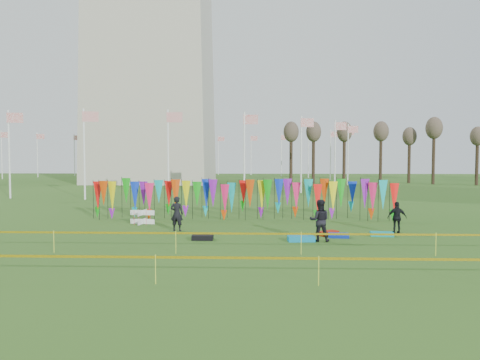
{
  "coord_description": "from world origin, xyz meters",
  "views": [
    {
      "loc": [
        1.2,
        -20.63,
        3.89
      ],
      "look_at": [
        0.23,
        6.0,
        2.49
      ],
      "focal_mm": 35.0,
      "sensor_mm": 36.0,
      "label": 1
    }
  ],
  "objects_px": {
    "box_kite": "(142,217)",
    "person_mid": "(320,220)",
    "person_right": "(397,218)",
    "kite_bag_black": "(203,237)",
    "kite_bag_turquoise": "(301,239)",
    "kite_bag_blue": "(339,235)",
    "kite_bag_teal": "(382,234)",
    "person_left": "(177,214)",
    "kite_bag_red": "(328,233)"
  },
  "relations": [
    {
      "from": "kite_bag_black",
      "to": "kite_bag_teal",
      "type": "bearing_deg",
      "value": 8.67
    },
    {
      "from": "person_left",
      "to": "kite_bag_teal",
      "type": "bearing_deg",
      "value": -178.16
    },
    {
      "from": "person_right",
      "to": "kite_bag_teal",
      "type": "relative_size",
      "value": 1.48
    },
    {
      "from": "kite_bag_red",
      "to": "kite_bag_blue",
      "type": "bearing_deg",
      "value": -58.43
    },
    {
      "from": "person_left",
      "to": "kite_bag_teal",
      "type": "relative_size",
      "value": 1.67
    },
    {
      "from": "box_kite",
      "to": "kite_bag_blue",
      "type": "height_order",
      "value": "box_kite"
    },
    {
      "from": "person_left",
      "to": "kite_bag_turquoise",
      "type": "relative_size",
      "value": 1.5
    },
    {
      "from": "box_kite",
      "to": "kite_bag_black",
      "type": "height_order",
      "value": "box_kite"
    },
    {
      "from": "kite_bag_turquoise",
      "to": "box_kite",
      "type": "bearing_deg",
      "value": 149.55
    },
    {
      "from": "person_left",
      "to": "kite_bag_turquoise",
      "type": "height_order",
      "value": "person_left"
    },
    {
      "from": "kite_bag_black",
      "to": "kite_bag_teal",
      "type": "relative_size",
      "value": 0.9
    },
    {
      "from": "person_right",
      "to": "kite_bag_blue",
      "type": "bearing_deg",
      "value": 25.95
    },
    {
      "from": "kite_bag_black",
      "to": "box_kite",
      "type": "bearing_deg",
      "value": 129.66
    },
    {
      "from": "kite_bag_black",
      "to": "person_mid",
      "type": "bearing_deg",
      "value": -1.34
    },
    {
      "from": "person_mid",
      "to": "kite_bag_blue",
      "type": "height_order",
      "value": "person_mid"
    },
    {
      "from": "kite_bag_teal",
      "to": "person_left",
      "type": "bearing_deg",
      "value": 173.3
    },
    {
      "from": "kite_bag_red",
      "to": "kite_bag_teal",
      "type": "xyz_separation_m",
      "value": [
        2.56,
        -0.21,
        0.0
      ]
    },
    {
      "from": "person_left",
      "to": "person_mid",
      "type": "xyz_separation_m",
      "value": [
        6.98,
        -2.62,
        0.05
      ]
    },
    {
      "from": "person_left",
      "to": "kite_bag_red",
      "type": "height_order",
      "value": "person_left"
    },
    {
      "from": "kite_bag_turquoise",
      "to": "kite_bag_blue",
      "type": "xyz_separation_m",
      "value": [
        1.87,
        1.03,
        -0.02
      ]
    },
    {
      "from": "kite_bag_blue",
      "to": "kite_bag_teal",
      "type": "relative_size",
      "value": 0.89
    },
    {
      "from": "kite_bag_blue",
      "to": "box_kite",
      "type": "bearing_deg",
      "value": 159.07
    },
    {
      "from": "person_right",
      "to": "kite_bag_black",
      "type": "relative_size",
      "value": 1.65
    },
    {
      "from": "box_kite",
      "to": "kite_bag_red",
      "type": "xyz_separation_m",
      "value": [
        9.97,
        -3.3,
        -0.31
      ]
    },
    {
      "from": "box_kite",
      "to": "person_left",
      "type": "xyz_separation_m",
      "value": [
        2.37,
        -2.32,
        0.49
      ]
    },
    {
      "from": "kite_bag_turquoise",
      "to": "kite_bag_black",
      "type": "height_order",
      "value": "kite_bag_turquoise"
    },
    {
      "from": "kite_bag_blue",
      "to": "kite_bag_red",
      "type": "xyz_separation_m",
      "value": [
        -0.41,
        0.66,
        -0.0
      ]
    },
    {
      "from": "kite_bag_teal",
      "to": "kite_bag_red",
      "type": "bearing_deg",
      "value": 175.29
    },
    {
      "from": "kite_bag_red",
      "to": "person_right",
      "type": "bearing_deg",
      "value": 10.1
    },
    {
      "from": "box_kite",
      "to": "kite_bag_turquoise",
      "type": "bearing_deg",
      "value": -30.45
    },
    {
      "from": "person_mid",
      "to": "kite_bag_red",
      "type": "height_order",
      "value": "person_mid"
    },
    {
      "from": "person_mid",
      "to": "kite_bag_blue",
      "type": "bearing_deg",
      "value": -130.68
    },
    {
      "from": "kite_bag_red",
      "to": "kite_bag_teal",
      "type": "bearing_deg",
      "value": -4.71
    },
    {
      "from": "kite_bag_blue",
      "to": "kite_bag_teal",
      "type": "bearing_deg",
      "value": 11.91
    },
    {
      "from": "person_right",
      "to": "kite_bag_teal",
      "type": "xyz_separation_m",
      "value": [
        -0.97,
        -0.84,
        -0.69
      ]
    },
    {
      "from": "kite_bag_turquoise",
      "to": "kite_bag_teal",
      "type": "height_order",
      "value": "kite_bag_turquoise"
    },
    {
      "from": "kite_bag_black",
      "to": "kite_bag_blue",
      "type": "bearing_deg",
      "value": 7.56
    },
    {
      "from": "box_kite",
      "to": "kite_bag_turquoise",
      "type": "relative_size",
      "value": 0.67
    },
    {
      "from": "box_kite",
      "to": "kite_bag_black",
      "type": "relative_size",
      "value": 0.84
    },
    {
      "from": "box_kite",
      "to": "person_mid",
      "type": "xyz_separation_m",
      "value": [
        9.35,
        -4.94,
        0.54
      ]
    },
    {
      "from": "person_mid",
      "to": "kite_bag_red",
      "type": "xyz_separation_m",
      "value": [
        0.62,
        1.64,
        -0.85
      ]
    },
    {
      "from": "box_kite",
      "to": "person_left",
      "type": "distance_m",
      "value": 3.35
    },
    {
      "from": "person_mid",
      "to": "kite_bag_teal",
      "type": "xyz_separation_m",
      "value": [
        3.18,
        1.43,
        -0.85
      ]
    },
    {
      "from": "person_left",
      "to": "person_mid",
      "type": "distance_m",
      "value": 7.45
    },
    {
      "from": "person_left",
      "to": "kite_bag_turquoise",
      "type": "distance_m",
      "value": 6.74
    },
    {
      "from": "kite_bag_turquoise",
      "to": "kite_bag_black",
      "type": "distance_m",
      "value": 4.52
    },
    {
      "from": "kite_bag_turquoise",
      "to": "kite_bag_blue",
      "type": "relative_size",
      "value": 1.25
    },
    {
      "from": "person_left",
      "to": "kite_bag_blue",
      "type": "distance_m",
      "value": 8.21
    },
    {
      "from": "person_right",
      "to": "kite_bag_blue",
      "type": "relative_size",
      "value": 1.66
    },
    {
      "from": "person_mid",
      "to": "kite_bag_red",
      "type": "relative_size",
      "value": 1.77
    }
  ]
}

